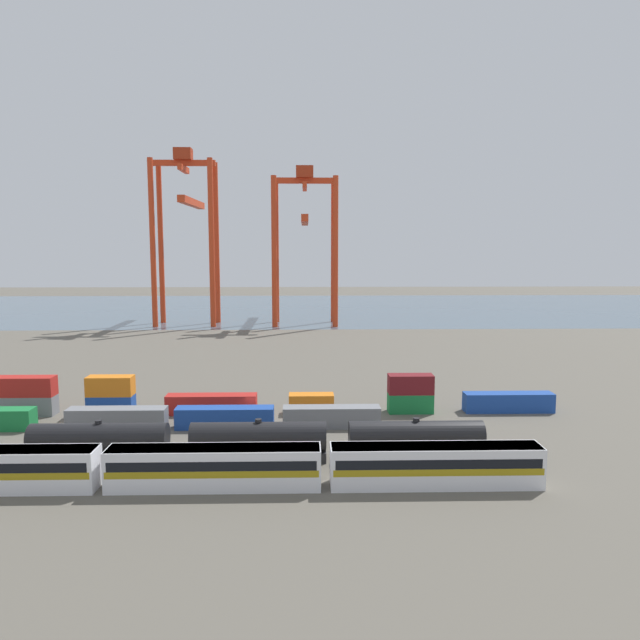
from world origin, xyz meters
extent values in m
plane|color=#5B564C|center=(0.00, 40.00, 0.00)|extent=(420.00, 420.00, 0.00)
cube|color=#475B6B|center=(0.00, 137.69, 0.00)|extent=(400.00, 110.00, 0.01)
cube|color=silver|center=(-1.76, -23.28, 1.95)|extent=(19.84, 3.10, 3.90)
cube|color=#9E8414|center=(-1.76, -23.28, 1.85)|extent=(19.44, 3.14, 0.64)
cube|color=black|center=(-1.76, -23.28, 2.63)|extent=(19.05, 3.13, 0.90)
cube|color=slate|center=(-1.76, -23.28, 3.72)|extent=(19.64, 2.85, 0.36)
cube|color=silver|center=(18.98, -23.28, 1.95)|extent=(19.84, 3.10, 3.90)
cube|color=#9E8414|center=(18.98, -23.28, 1.85)|extent=(19.44, 3.14, 0.64)
cube|color=black|center=(18.98, -23.28, 2.63)|extent=(19.05, 3.13, 0.90)
cube|color=slate|center=(18.98, -23.28, 3.72)|extent=(19.64, 2.85, 0.36)
cube|color=#232326|center=(-14.80, -16.17, 0.55)|extent=(14.17, 2.50, 1.10)
cylinder|color=black|center=(-14.80, -16.17, 2.61)|extent=(14.17, 3.02, 3.02)
cylinder|color=black|center=(-14.80, -16.17, 4.30)|extent=(0.70, 0.70, 0.36)
cube|color=#232326|center=(1.81, -16.17, 0.55)|extent=(14.17, 2.50, 1.10)
cylinder|color=black|center=(1.81, -16.17, 2.61)|extent=(14.17, 3.02, 3.02)
cylinder|color=black|center=(1.81, -16.17, 4.30)|extent=(0.70, 0.70, 0.36)
cube|color=#232326|center=(18.42, -16.17, 0.55)|extent=(14.17, 2.50, 1.10)
cylinder|color=black|center=(18.42, -16.17, 2.61)|extent=(14.17, 3.02, 3.02)
cylinder|color=black|center=(18.42, -16.17, 4.30)|extent=(0.70, 0.70, 0.36)
cube|color=#197538|center=(-29.81, -4.62, 1.30)|extent=(6.04, 2.44, 2.60)
cube|color=slate|center=(-16.54, -4.62, 1.30)|extent=(12.10, 2.44, 2.60)
cube|color=#1C4299|center=(-3.27, -4.62, 1.30)|extent=(12.10, 2.44, 2.60)
cube|color=slate|center=(10.00, -4.62, 1.30)|extent=(12.10, 2.44, 2.60)
cube|color=slate|center=(-32.77, 1.80, 1.30)|extent=(12.10, 2.44, 2.60)
cube|color=#AD211C|center=(-32.77, 1.80, 3.90)|extent=(12.10, 2.44, 2.60)
cube|color=#1C4299|center=(-19.33, 1.80, 1.30)|extent=(6.04, 2.44, 2.60)
cube|color=orange|center=(-19.33, 1.80, 3.90)|extent=(6.04, 2.44, 2.60)
cube|color=#AD211C|center=(-5.90, 1.80, 1.30)|extent=(12.10, 2.44, 2.60)
cube|color=orange|center=(7.54, 1.80, 1.30)|extent=(6.04, 2.44, 2.60)
cube|color=#197538|center=(20.98, 1.80, 1.30)|extent=(6.04, 2.44, 2.60)
cube|color=maroon|center=(20.98, 1.80, 3.90)|extent=(6.04, 2.44, 2.60)
cube|color=#1C4299|center=(34.41, 1.80, 1.30)|extent=(12.10, 2.44, 2.60)
cylinder|color=red|center=(-35.03, 89.29, 23.03)|extent=(1.50, 1.50, 46.05)
cylinder|color=red|center=(-18.95, 89.29, 23.03)|extent=(1.50, 1.50, 46.05)
cylinder|color=red|center=(-35.03, 98.63, 23.03)|extent=(1.50, 1.50, 46.05)
cylinder|color=red|center=(-18.95, 98.63, 23.03)|extent=(1.50, 1.50, 46.05)
cube|color=red|center=(-26.99, 93.96, 45.25)|extent=(17.69, 1.20, 1.60)
cube|color=red|center=(-26.99, 93.96, 43.65)|extent=(1.20, 10.94, 1.60)
cube|color=red|center=(-26.99, 105.51, 35.22)|extent=(2.00, 33.01, 2.00)
cube|color=#9F2C14|center=(-26.99, 93.96, 47.65)|extent=(4.80, 4.00, 3.20)
cylinder|color=red|center=(-1.72, 88.28, 20.66)|extent=(1.50, 1.50, 41.33)
cylinder|color=red|center=(15.09, 88.28, 20.66)|extent=(1.50, 1.50, 41.33)
cylinder|color=red|center=(-1.72, 99.64, 20.66)|extent=(1.50, 1.50, 41.33)
cylinder|color=red|center=(15.09, 99.64, 20.66)|extent=(1.50, 1.50, 41.33)
cube|color=red|center=(6.69, 93.96, 40.53)|extent=(18.41, 1.20, 1.60)
cube|color=red|center=(6.69, 93.96, 38.93)|extent=(1.20, 12.96, 1.60)
cube|color=red|center=(6.69, 106.94, 30.07)|extent=(2.00, 37.09, 2.00)
cube|color=#9F2C14|center=(6.69, 93.96, 42.93)|extent=(4.80, 4.00, 3.20)
camera|label=1|loc=(6.77, -77.21, 22.52)|focal=33.67mm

